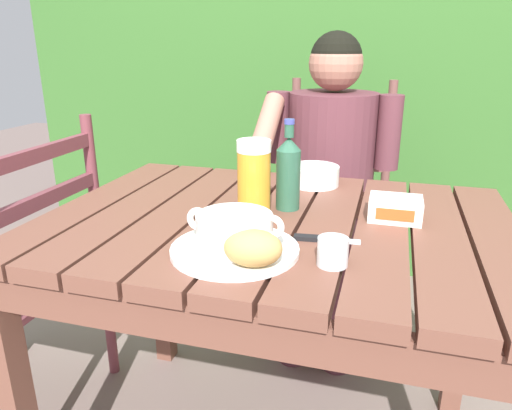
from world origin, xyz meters
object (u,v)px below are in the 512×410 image
soup_bowl (235,230)px  diner_bowl (314,175)px  table_knife (320,239)px  person_eating (328,174)px  beer_bottle (288,172)px  water_glass_small (333,252)px  bread_roll (253,248)px  chair_near_diner (333,211)px  beer_glass (254,178)px  butter_tub (395,209)px  chair_far_side (19,279)px  serving_plate (235,250)px

soup_bowl → diner_bowl: bearing=81.9°
table_knife → person_eating: bearing=96.4°
beer_bottle → water_glass_small: 0.34m
bread_roll → soup_bowl: bearing=130.6°
chair_near_diner → table_knife: chair_near_diner is taller
table_knife → beer_bottle: bearing=120.9°
bread_roll → beer_glass: size_ratio=0.64×
water_glass_small → table_knife: 0.12m
diner_bowl → beer_glass: bearing=-109.3°
person_eating → beer_bottle: person_eating is taller
bread_roll → butter_tub: bread_roll is taller
beer_glass → beer_bottle: (0.07, 0.06, 0.00)m
chair_far_side → table_knife: size_ratio=6.69×
beer_glass → butter_tub: beer_glass is taller
diner_bowl → chair_near_diner: bearing=90.0°
chair_far_side → soup_bowl: bearing=-16.2°
diner_bowl → butter_tub: bearing=-45.3°
water_glass_small → butter_tub: 0.31m
chair_far_side → water_glass_small: bearing=-13.3°
bread_roll → water_glass_small: bearing=25.3°
chair_far_side → serving_plate: bearing=-16.2°
serving_plate → bread_roll: (0.06, -0.07, 0.04)m
serving_plate → beer_bottle: beer_bottle is taller
bread_roll → chair_far_side: bearing=160.6°
chair_near_diner → beer_bottle: 0.86m
bread_roll → beer_glass: 0.32m
bread_roll → person_eating: bearing=89.2°
chair_far_side → beer_bottle: size_ratio=4.20×
person_eating → serving_plate: (-0.07, -0.86, 0.06)m
person_eating → soup_bowl: size_ratio=5.92×
chair_near_diner → table_knife: bearing=-85.1°
water_glass_small → soup_bowl: bearing=179.1°
person_eating → chair_near_diner: bearing=89.2°
person_eating → butter_tub: size_ratio=9.87×
chair_near_diner → diner_bowl: size_ratio=7.06×
butter_tub → diner_bowl: size_ratio=0.84×
chair_near_diner → soup_bowl: chair_near_diner is taller
soup_bowl → water_glass_small: bearing=-0.9°
bread_roll → water_glass_small: 0.15m
beer_glass → beer_bottle: beer_bottle is taller
chair_far_side → bread_roll: size_ratio=8.09×
butter_tub → diner_bowl: diner_bowl is taller
chair_far_side → butter_tub: size_ratio=7.81×
serving_plate → table_knife: bearing=34.1°
beer_bottle → person_eating: bearing=87.3°
diner_bowl → beer_bottle: bearing=-97.5°
chair_near_diner → bread_roll: chair_near_diner is taller
chair_far_side → soup_bowl: 0.89m
serving_plate → butter_tub: size_ratio=2.13×
chair_near_diner → chair_far_side: size_ratio=1.07×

